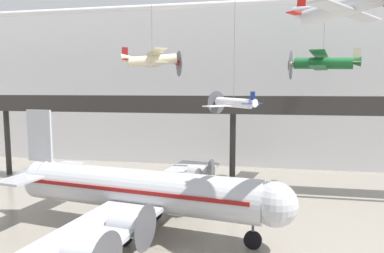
{
  "coord_description": "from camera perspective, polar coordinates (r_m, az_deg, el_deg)",
  "views": [
    {
      "loc": [
        2.76,
        -17.25,
        11.55
      ],
      "look_at": [
        -2.04,
        7.9,
        8.73
      ],
      "focal_mm": 32.0,
      "sensor_mm": 36.0,
      "label": 1
    }
  ],
  "objects": [
    {
      "name": "hangar_back_wall",
      "position": [
        52.04,
        7.81,
        6.29
      ],
      "size": [
        140.0,
        3.0,
        23.21
      ],
      "color": "white",
      "rests_on": "ground"
    },
    {
      "name": "airliner_silver_main",
      "position": [
        28.39,
        -9.27,
        -10.38
      ],
      "size": [
        25.5,
        29.26,
        9.74
      ],
      "rotation": [
        0.0,
        0.0,
        -0.15
      ],
      "color": "#B7BABF",
      "rests_on": "ground"
    },
    {
      "name": "suspended_plane_silver_racer",
      "position": [
        22.23,
        23.86,
        17.59
      ],
      "size": [
        5.99,
        6.44,
        5.28
      ],
      "rotation": [
        0.0,
        0.0,
        5.65
      ],
      "color": "silver"
    },
    {
      "name": "suspended_plane_white_twin",
      "position": [
        31.42,
        6.94,
        3.93
      ],
      "size": [
        5.25,
        5.39,
        10.52
      ],
      "rotation": [
        0.0,
        0.0,
        2.43
      ],
      "color": "silver"
    },
    {
      "name": "suspended_plane_green_biplane",
      "position": [
        42.5,
        20.96,
        9.88
      ],
      "size": [
        8.02,
        9.67,
        7.18
      ],
      "rotation": [
        0.0,
        0.0,
        2.92
      ],
      "color": "#1E6B33"
    },
    {
      "name": "suspended_plane_cream_biplane",
      "position": [
        35.04,
        -6.59,
        10.95
      ],
      "size": [
        6.3,
        7.17,
        7.03
      ],
      "rotation": [
        0.0,
        0.0,
        0.44
      ],
      "color": "beige"
    },
    {
      "name": "ceiling_truss_beam",
      "position": [
        36.94,
        6.61,
        19.68
      ],
      "size": [
        120.0,
        0.6,
        0.6
      ],
      "color": "silver"
    },
    {
      "name": "mezzanine_walkway",
      "position": [
        39.31,
        6.76,
        2.68
      ],
      "size": [
        110.0,
        3.2,
        10.8
      ],
      "color": "#2D2B28",
      "rests_on": "ground"
    }
  ]
}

